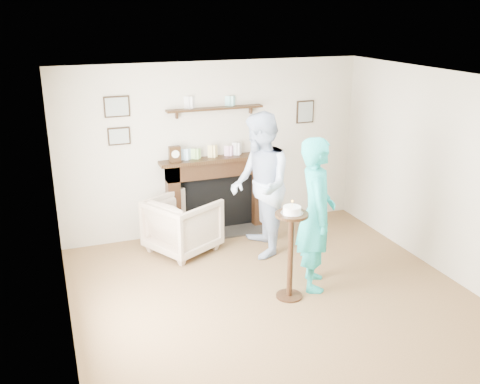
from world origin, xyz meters
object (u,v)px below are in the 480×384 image
(man, at_px, (259,252))
(pedestal_table, at_px, (291,239))
(woman, at_px, (313,284))
(armchair, at_px, (184,250))

(man, xyz_separation_m, pedestal_table, (-0.13, -1.23, 0.74))
(woman, bearing_deg, armchair, 60.69)
(armchair, bearing_deg, woman, -169.41)
(man, xyz_separation_m, woman, (0.26, -1.07, 0.00))
(armchair, height_order, woman, woman)
(man, bearing_deg, armchair, -103.58)
(woman, bearing_deg, man, 35.26)
(man, distance_m, woman, 1.10)
(armchair, distance_m, man, 1.05)
(woman, relative_size, pedestal_table, 1.53)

